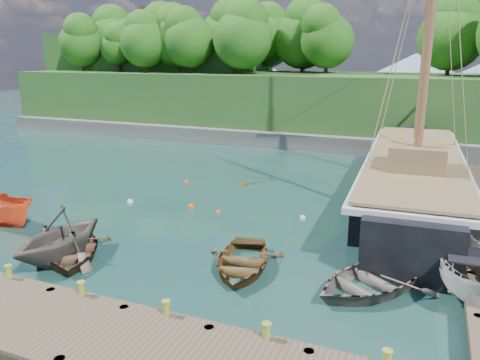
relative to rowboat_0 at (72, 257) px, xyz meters
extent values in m
plane|color=#1A3B35|center=(4.21, 2.02, 0.00)|extent=(160.00, 160.00, 0.00)
cube|color=#4B3E2B|center=(6.21, -4.48, 0.54)|extent=(20.00, 3.20, 0.12)
cube|color=#2C2418|center=(6.21, -4.48, 0.38)|extent=(20.00, 3.20, 0.20)
cylinder|color=#2C2418|center=(14.41, 20.72, 0.05)|extent=(0.28, 0.28, 1.10)
cylinder|color=olive|center=(0.21, -3.08, 0.00)|extent=(0.26, 0.26, 0.45)
cylinder|color=olive|center=(3.21, -3.08, 0.00)|extent=(0.26, 0.26, 0.45)
cylinder|color=olive|center=(6.21, -3.08, 0.00)|extent=(0.26, 0.26, 0.45)
cylinder|color=olive|center=(9.21, -3.08, 0.00)|extent=(0.26, 0.26, 0.45)
imported|color=brown|center=(0.00, 0.00, 0.00)|extent=(5.15, 5.35, 0.90)
imported|color=#61594F|center=(-0.24, -0.28, 0.00)|extent=(3.87, 4.43, 2.24)
imported|color=brown|center=(6.60, 1.58, 0.00)|extent=(3.85, 4.74, 0.86)
imported|color=#5F564F|center=(11.21, 1.74, 0.00)|extent=(5.26, 5.56, 0.94)
imported|color=#F65B29|center=(-5.67, 1.81, 0.00)|extent=(4.42, 2.18, 1.64)
imported|color=silver|center=(14.21, 2.58, 0.00)|extent=(2.65, 5.02, 1.84)
cube|color=black|center=(12.03, 12.89, 0.77)|extent=(5.46, 15.22, 3.13)
cube|color=black|center=(11.65, 22.55, 0.77)|extent=(2.87, 4.83, 2.81)
cube|color=black|center=(12.36, 4.30, 0.77)|extent=(3.56, 4.00, 2.97)
cube|color=silver|center=(12.03, 12.89, 2.29)|extent=(5.69, 19.94, 0.25)
cube|color=brown|center=(12.03, 12.89, 2.54)|extent=(5.23, 19.50, 0.12)
cube|color=brown|center=(12.15, 9.67, 3.14)|extent=(2.55, 3.09, 1.20)
cylinder|color=brown|center=(11.52, 26.12, 3.74)|extent=(0.50, 6.90, 1.69)
cylinder|color=#8C7A59|center=(11.64, 22.94, 11.11)|extent=(0.49, 11.47, 9.64)
sphere|color=silver|center=(-2.05, 6.83, 0.00)|extent=(0.35, 0.35, 0.35)
sphere|color=#F75600|center=(1.45, 7.33, 0.00)|extent=(0.36, 0.36, 0.36)
sphere|color=#D55318|center=(3.10, 7.11, 0.00)|extent=(0.27, 0.27, 0.27)
sphere|color=silver|center=(7.27, 7.87, 0.00)|extent=(0.30, 0.30, 0.30)
sphere|color=#F83E13|center=(-1.17, 11.56, 0.00)|extent=(0.35, 0.35, 0.35)
sphere|color=red|center=(2.44, 12.31, 0.00)|extent=(0.33, 0.33, 0.33)
cube|color=#474744|center=(-3.79, 26.02, 0.60)|extent=(50.00, 4.00, 1.40)
cube|color=#274F1C|center=(-3.79, 32.02, 3.00)|extent=(50.00, 14.00, 6.00)
cube|color=#274F1C|center=(-17.79, 36.02, 5.00)|extent=(24.00, 12.00, 10.00)
cylinder|color=#382616|center=(-11.89, 30.13, 6.70)|extent=(0.36, 0.36, 1.40)
sphere|color=#1C4A12|center=(-11.89, 30.13, 9.10)|extent=(5.42, 5.42, 5.42)
cylinder|color=#382616|center=(-9.97, 28.83, 6.70)|extent=(0.36, 0.36, 1.40)
sphere|color=#1C4A12|center=(-9.97, 28.83, 8.96)|extent=(5.02, 5.02, 5.02)
cylinder|color=#382616|center=(-23.58, 29.29, 6.70)|extent=(0.36, 0.36, 1.40)
sphere|color=#1C4A12|center=(-23.58, 29.29, 8.88)|extent=(4.79, 4.79, 4.79)
cylinder|color=#382616|center=(-16.52, 36.80, 6.70)|extent=(0.36, 0.36, 1.40)
sphere|color=#1C4A12|center=(-16.52, 36.80, 9.39)|extent=(6.25, 6.25, 6.25)
cylinder|color=#382616|center=(-21.37, 32.33, 6.70)|extent=(0.36, 0.36, 1.40)
sphere|color=#1C4A12|center=(-21.37, 32.33, 9.26)|extent=(5.89, 5.89, 5.89)
cylinder|color=#382616|center=(2.60, 33.23, 6.70)|extent=(0.36, 0.36, 1.40)
sphere|color=#1C4A12|center=(2.60, 33.23, 9.00)|extent=(5.13, 5.13, 5.13)
cylinder|color=#382616|center=(-17.32, 37.54, 6.70)|extent=(0.36, 0.36, 1.40)
sphere|color=#1C4A12|center=(-17.32, 37.54, 8.88)|extent=(4.80, 4.80, 4.80)
cylinder|color=#382616|center=(-5.94, 32.21, 6.70)|extent=(0.36, 0.36, 1.40)
sphere|color=#1C4A12|center=(-5.94, 32.21, 9.24)|extent=(5.82, 5.82, 5.82)
cylinder|color=#382616|center=(-0.37, 35.37, 6.70)|extent=(0.36, 0.36, 1.40)
sphere|color=#1C4A12|center=(-0.37, 35.37, 9.32)|extent=(6.05, 6.05, 6.05)
cylinder|color=#382616|center=(-4.30, 28.57, 6.70)|extent=(0.36, 0.36, 1.40)
sphere|color=#1C4A12|center=(-4.30, 28.57, 9.11)|extent=(5.47, 5.47, 5.47)
cylinder|color=#382616|center=(13.48, 32.41, 6.70)|extent=(0.36, 0.36, 1.40)
sphere|color=#1C4A12|center=(13.48, 32.41, 9.14)|extent=(5.55, 5.55, 5.55)
cylinder|color=#382616|center=(-5.80, 39.78, 6.70)|extent=(0.36, 0.36, 1.40)
sphere|color=#1C4A12|center=(-5.80, 39.78, 9.39)|extent=(6.25, 6.25, 6.25)
cylinder|color=#382616|center=(-24.00, 37.84, 6.70)|extent=(0.36, 0.36, 1.40)
sphere|color=#1C4A12|center=(-24.00, 37.84, 9.09)|extent=(5.41, 5.41, 5.41)
cylinder|color=#382616|center=(-13.70, 33.42, 6.70)|extent=(0.36, 0.36, 1.40)
sphere|color=#1C4A12|center=(-13.70, 33.42, 9.12)|extent=(5.47, 5.47, 5.47)
cylinder|color=#382616|center=(-19.06, 29.66, 6.70)|extent=(0.36, 0.36, 1.40)
sphere|color=#1C4A12|center=(-19.06, 29.66, 8.52)|extent=(3.77, 3.77, 3.77)
cylinder|color=#382616|center=(-15.40, 33.49, 6.70)|extent=(0.36, 0.36, 1.40)
sphere|color=#1C4A12|center=(-15.40, 33.49, 9.31)|extent=(6.04, 6.04, 6.04)
cylinder|color=#382616|center=(-1.52, 40.38, 6.70)|extent=(0.36, 0.36, 1.40)
sphere|color=#1C4A12|center=(-1.52, 40.38, 9.26)|extent=(5.89, 5.89, 5.89)
cylinder|color=#382616|center=(-7.69, 33.04, 6.70)|extent=(0.36, 0.36, 1.40)
sphere|color=#1C4A12|center=(-7.69, 33.04, 9.33)|extent=(6.08, 6.08, 6.08)
cylinder|color=#382616|center=(-18.68, 31.26, 6.70)|extent=(0.36, 0.36, 1.40)
sphere|color=#1C4A12|center=(-18.68, 31.26, 8.69)|extent=(4.25, 4.25, 4.25)
cylinder|color=#382616|center=(-14.70, 28.07, 6.70)|extent=(0.36, 0.36, 1.40)
sphere|color=#1C4A12|center=(-14.70, 28.07, 8.87)|extent=(4.77, 4.77, 4.77)
cube|color=silver|center=(-15.79, 35.02, 10.50)|extent=(4.00, 5.00, 3.00)
cube|color=#591E19|center=(-15.79, 35.02, 12.40)|extent=(4.40, 5.40, 0.80)
cone|color=#728CA5|center=(9.21, 72.02, 4.00)|extent=(32.00, 32.00, 8.00)
cone|color=#728CA5|center=(-25.79, 72.02, 5.00)|extent=(40.00, 40.00, 10.00)
camera|label=1|loc=(12.64, -13.22, 7.73)|focal=35.00mm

